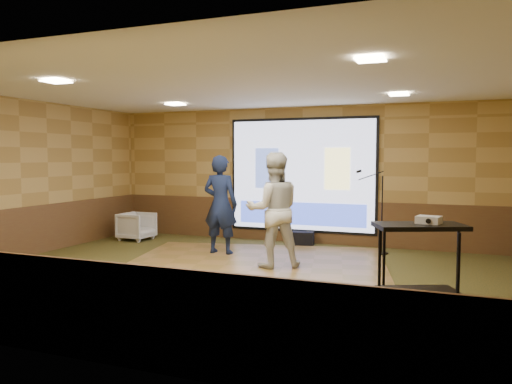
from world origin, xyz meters
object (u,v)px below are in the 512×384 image
at_px(dance_floor, 257,262).
at_px(player_right, 273,210).
at_px(player_left, 220,204).
at_px(av_table, 419,249).
at_px(banquet_chair, 137,226).
at_px(mic_stand, 379,228).
at_px(duffel_bag, 303,238).
at_px(projector, 429,220).
at_px(projector_screen, 301,176).

distance_m(dance_floor, player_right, 1.11).
distance_m(player_left, av_table, 4.52).
bearing_deg(player_left, banquet_chair, -18.97).
relative_size(mic_stand, duffel_bag, 3.58).
relative_size(dance_floor, projector, 16.55).
xyz_separation_m(av_table, projector, (0.10, 0.07, 0.35)).
xyz_separation_m(dance_floor, av_table, (2.87, -1.97, 0.78)).
distance_m(projector, mic_stand, 3.84).
relative_size(projector, banquet_chair, 0.39).
xyz_separation_m(av_table, mic_stand, (-0.96, 3.70, -0.30)).
distance_m(projector, duffel_bag, 4.93).
height_order(dance_floor, player_right, player_right).
relative_size(av_table, projector, 4.02).
distance_m(player_right, banquet_chair, 4.28).
distance_m(player_right, projector, 3.01).
relative_size(projector_screen, player_right, 1.71).
bearing_deg(projector_screen, player_left, -119.62).
xyz_separation_m(dance_floor, projector, (2.96, -1.89, 1.13)).
bearing_deg(projector, av_table, -131.05).
bearing_deg(banquet_chair, player_left, -105.75).
distance_m(av_table, duffel_bag, 4.88).
distance_m(player_right, av_table, 2.97).
relative_size(dance_floor, av_table, 4.11).
bearing_deg(banquet_chair, player_right, -109.59).
xyz_separation_m(mic_stand, banquet_chair, (-5.38, -0.39, -0.18)).
xyz_separation_m(projector, duffel_bag, (-2.71, 4.00, -1.00)).
height_order(dance_floor, av_table, av_table).
relative_size(player_left, mic_stand, 1.15).
relative_size(projector_screen, banquet_chair, 4.77).
height_order(player_right, av_table, player_right).
height_order(projector_screen, player_left, projector_screen).
bearing_deg(projector_screen, player_right, -84.01).
bearing_deg(av_table, dance_floor, 145.56).
bearing_deg(projector, player_left, 161.27).
height_order(player_right, duffel_bag, player_right).
height_order(player_left, mic_stand, player_left).
bearing_deg(duffel_bag, dance_floor, -96.87).
xyz_separation_m(projector_screen, player_left, (-1.08, -1.89, -0.49)).
height_order(banquet_chair, duffel_bag, banquet_chair).
xyz_separation_m(projector, banquet_chair, (-6.44, 3.24, -0.83)).
xyz_separation_m(projector_screen, dance_floor, (-0.14, -2.37, -1.46)).
xyz_separation_m(player_right, av_table, (2.45, -1.67, -0.21)).
bearing_deg(projector_screen, dance_floor, -93.33).
xyz_separation_m(player_left, mic_stand, (2.85, 1.26, -0.49)).
relative_size(dance_floor, player_right, 2.32).
height_order(projector_screen, av_table, projector_screen).
relative_size(dance_floor, player_left, 2.37).
distance_m(projector_screen, mic_stand, 2.12).
distance_m(banquet_chair, duffel_bag, 3.81).
bearing_deg(dance_floor, mic_stand, 42.33).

